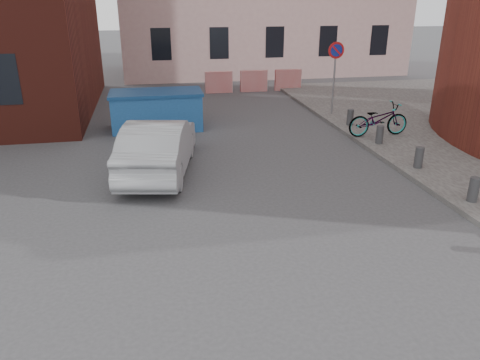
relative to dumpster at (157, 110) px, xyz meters
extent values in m
plane|color=#38383A|center=(0.56, -9.06, -0.66)|extent=(120.00, 120.00, 0.00)
cylinder|color=gray|center=(6.56, 0.44, 0.76)|extent=(0.07, 0.07, 2.60)
cylinder|color=red|center=(6.56, 0.42, 1.81)|extent=(0.60, 0.03, 0.60)
cylinder|color=navy|center=(6.56, 0.40, 1.81)|extent=(0.44, 0.03, 0.44)
cylinder|color=#3A3A3D|center=(6.56, -7.86, -0.26)|extent=(0.22, 0.22, 0.55)
cylinder|color=#3A3A3D|center=(6.56, -5.66, -0.26)|extent=(0.22, 0.22, 0.55)
cylinder|color=#3A3A3D|center=(6.56, -3.46, -0.26)|extent=(0.22, 0.22, 0.55)
cylinder|color=#3A3A3D|center=(6.56, -1.26, -0.26)|extent=(0.22, 0.22, 0.55)
cube|color=red|center=(3.06, 5.94, -0.16)|extent=(1.30, 0.18, 1.00)
cube|color=red|center=(4.76, 5.94, -0.16)|extent=(1.30, 0.18, 1.00)
cube|color=red|center=(6.46, 5.94, -0.16)|extent=(1.30, 0.18, 1.00)
cube|color=#21589E|center=(0.00, 0.00, -0.05)|extent=(3.01, 1.52, 1.20)
cube|color=navy|center=(0.00, 0.00, 0.60)|extent=(3.11, 1.62, 0.10)
imported|color=#A7AAAF|center=(-0.09, -4.35, 0.05)|extent=(2.29, 4.48, 1.41)
imported|color=black|center=(6.89, -2.65, -0.01)|extent=(2.02, 0.75, 1.05)
camera|label=1|loc=(-0.24, -16.08, 3.68)|focal=35.00mm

